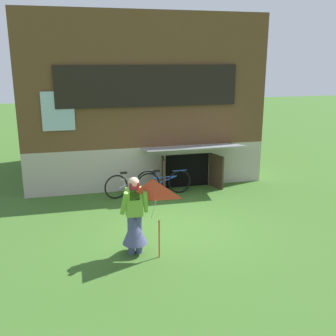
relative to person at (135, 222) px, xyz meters
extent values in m
plane|color=#386023|center=(1.15, 1.14, -0.70)|extent=(60.00, 60.00, 0.00)
cube|color=#ADA393|center=(1.15, 6.62, -0.03)|extent=(7.47, 4.96, 1.34)
cube|color=brown|center=(1.15, 6.62, 2.61)|extent=(7.47, 4.96, 3.95)
cube|color=black|center=(1.15, 4.10, 2.47)|extent=(5.38, 0.08, 1.19)
cube|color=#9EB7C6|center=(1.15, 4.12, 2.47)|extent=(5.22, 0.04, 1.07)
cube|color=#9EB7C6|center=(-1.46, 4.11, 1.82)|extent=(0.90, 0.06, 1.10)
cube|color=black|center=(2.37, 4.12, -0.18)|extent=(1.40, 0.03, 1.05)
cube|color=#3D2B1E|center=(1.52, 3.84, -0.18)|extent=(0.17, 0.70, 1.05)
cube|color=#3D2B1E|center=(3.22, 3.84, -0.18)|extent=(0.27, 0.68, 1.05)
cube|color=#999EA8|center=(2.37, 3.59, 0.68)|extent=(2.97, 1.09, 0.18)
cylinder|color=#474C75|center=(-0.08, 0.00, -0.28)|extent=(0.14, 0.14, 0.84)
cylinder|color=#474C75|center=(0.08, 0.00, -0.28)|extent=(0.14, 0.14, 0.84)
cone|color=#474C75|center=(0.00, 0.00, -0.16)|extent=(0.52, 0.52, 0.63)
cube|color=#72AD38|center=(0.00, 0.00, 0.44)|extent=(0.34, 0.20, 0.60)
cylinder|color=#72AD38|center=(-0.22, -0.10, 0.47)|extent=(0.17, 0.33, 0.55)
cylinder|color=#72AD38|center=(0.22, -0.10, 0.47)|extent=(0.17, 0.33, 0.55)
cube|color=maroon|center=(0.00, -0.06, 0.68)|extent=(0.20, 0.08, 0.36)
sphere|color=#D8AD8E|center=(0.00, 0.00, 0.85)|extent=(0.23, 0.23, 0.23)
pyramid|color=red|center=(0.29, -0.48, 0.67)|extent=(0.95, 0.73, 0.62)
cylinder|color=beige|center=(0.35, -0.25, 0.33)|extent=(0.01, 0.47, 0.55)
cylinder|color=red|center=(0.45, -0.30, -0.30)|extent=(0.03, 0.03, 0.81)
torus|color=black|center=(1.95, 3.55, -0.35)|extent=(0.71, 0.08, 0.71)
torus|color=black|center=(0.99, 3.50, -0.35)|extent=(0.71, 0.08, 0.71)
cylinder|color=#284CB2|center=(1.47, 3.53, -0.16)|extent=(0.73, 0.07, 0.04)
cylinder|color=#284CB2|center=(1.47, 3.53, -0.28)|extent=(0.79, 0.08, 0.29)
cylinder|color=#284CB2|center=(1.23, 3.51, -0.16)|extent=(0.04, 0.04, 0.40)
cube|color=black|center=(1.23, 3.51, 0.04)|extent=(0.20, 0.08, 0.05)
cylinder|color=#284CB2|center=(1.95, 3.55, 0.00)|extent=(0.44, 0.05, 0.03)
torus|color=black|center=(0.98, 3.74, -0.34)|extent=(0.71, 0.22, 0.72)
torus|color=black|center=(0.03, 3.49, -0.34)|extent=(0.71, 0.22, 0.72)
cylinder|color=#ADAFB5|center=(0.50, 3.62, -0.16)|extent=(0.72, 0.22, 0.04)
cylinder|color=#ADAFB5|center=(0.50, 3.62, -0.28)|extent=(0.79, 0.23, 0.29)
cylinder|color=#ADAFB5|center=(0.27, 3.56, -0.16)|extent=(0.04, 0.04, 0.40)
cube|color=black|center=(0.27, 3.56, 0.04)|extent=(0.20, 0.08, 0.05)
cylinder|color=#ADAFB5|center=(0.98, 3.74, 0.01)|extent=(0.43, 0.14, 0.03)
camera|label=1|loc=(-1.19, -7.62, 3.26)|focal=43.00mm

